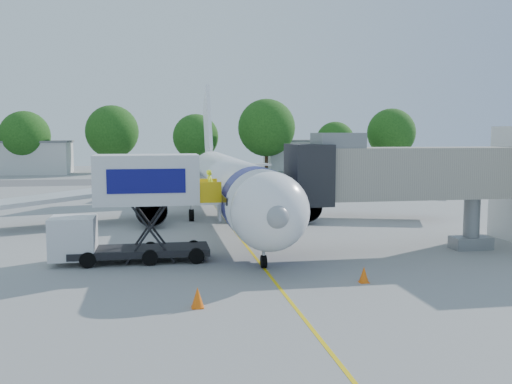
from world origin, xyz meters
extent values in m
plane|color=gray|center=(0.00, 0.00, 0.00)|extent=(160.00, 160.00, 0.00)
cube|color=yellow|center=(0.00, 0.00, 0.01)|extent=(0.15, 70.00, 0.01)
cube|color=#59595B|center=(0.00, 42.00, 0.00)|extent=(120.00, 10.00, 0.01)
cylinder|color=white|center=(0.00, 3.00, 3.00)|extent=(3.70, 28.00, 3.70)
sphere|color=white|center=(0.00, -11.00, 3.00)|extent=(3.70, 3.70, 3.70)
sphere|color=gray|center=(0.00, -12.55, 3.00)|extent=(1.10, 1.10, 1.10)
cone|color=white|center=(0.00, 20.00, 3.00)|extent=(3.70, 6.00, 3.70)
cube|color=white|center=(0.00, 21.00, 7.20)|extent=(0.35, 7.26, 8.29)
cube|color=silver|center=(9.00, 6.50, 2.30)|extent=(16.17, 9.32, 1.42)
cube|color=silver|center=(-9.00, 6.50, 2.30)|extent=(16.17, 9.32, 1.42)
cylinder|color=#999BA0|center=(5.50, 4.50, 1.30)|extent=(2.10, 3.60, 2.10)
cylinder|color=#999BA0|center=(-5.50, 4.50, 1.30)|extent=(2.10, 3.60, 2.10)
cube|color=black|center=(0.00, -11.30, 3.45)|extent=(2.60, 1.39, 0.81)
cylinder|color=navy|center=(0.00, -8.00, 3.00)|extent=(3.73, 2.00, 3.73)
cylinder|color=silver|center=(0.00, -9.50, 0.75)|extent=(0.16, 0.16, 1.50)
cylinder|color=black|center=(0.00, -9.50, 0.32)|extent=(0.25, 0.64, 0.64)
cylinder|color=black|center=(2.60, 6.00, 0.45)|extent=(0.35, 0.90, 0.90)
cylinder|color=black|center=(-2.60, 6.00, 0.45)|extent=(0.35, 0.90, 0.90)
cube|color=#A29C8A|center=(9.00, -7.00, 4.40)|extent=(13.60, 2.60, 2.80)
cube|color=black|center=(2.90, -7.00, 4.40)|extent=(2.00, 3.20, 3.20)
cube|color=slate|center=(4.50, -7.00, 6.20)|extent=(2.40, 2.40, 0.80)
cylinder|color=slate|center=(12.50, -7.00, 1.50)|extent=(0.90, 0.90, 3.00)
cube|color=slate|center=(12.50, -7.00, 0.35)|extent=(2.20, 1.20, 0.70)
cylinder|color=black|center=(11.60, -7.00, 0.35)|extent=(0.30, 0.70, 0.70)
cylinder|color=black|center=(13.40, -7.00, 0.35)|extent=(0.30, 0.70, 0.70)
cube|color=black|center=(-6.00, -7.00, 0.55)|extent=(7.00, 2.30, 0.35)
cube|color=silver|center=(-9.30, -7.00, 1.35)|extent=(2.20, 2.20, 2.10)
cube|color=black|center=(-9.30, -7.00, 1.80)|extent=(1.90, 2.10, 0.70)
cube|color=silver|center=(-5.60, -7.00, 4.25)|extent=(5.20, 2.40, 2.50)
cube|color=navy|center=(-5.60, -8.22, 4.25)|extent=(3.80, 0.04, 1.20)
cube|color=silver|center=(-2.45, -7.00, 3.05)|extent=(1.10, 2.20, 0.10)
cube|color=yellow|center=(-2.45, -8.05, 3.60)|extent=(1.10, 0.06, 1.10)
cube|color=yellow|center=(-2.45, -5.95, 3.60)|extent=(1.10, 0.06, 1.10)
cylinder|color=black|center=(-3.20, -8.05, 0.40)|extent=(0.80, 0.25, 0.80)
cylinder|color=black|center=(-3.20, -5.95, 0.40)|extent=(0.80, 0.25, 0.80)
cylinder|color=black|center=(-8.50, -8.05, 0.40)|extent=(0.80, 0.25, 0.80)
cylinder|color=black|center=(-8.50, -5.95, 0.40)|extent=(0.80, 0.25, 0.80)
imported|color=#E3FF1A|center=(-2.38, -7.00, 3.89)|extent=(0.58, 0.68, 1.59)
cube|color=silver|center=(0.77, -17.78, 0.63)|extent=(3.51, 2.68, 1.25)
cube|color=navy|center=(0.77, -17.78, 1.03)|extent=(2.23, 2.09, 0.31)
cylinder|color=black|center=(-0.15, -18.84, 0.31)|extent=(0.66, 0.44, 0.63)
cylinder|color=black|center=(-0.62, -17.68, 0.31)|extent=(0.66, 0.44, 0.63)
cylinder|color=black|center=(2.17, -17.88, 0.31)|extent=(0.66, 0.44, 0.63)
cylinder|color=black|center=(1.69, -16.72, 0.31)|extent=(0.66, 0.44, 0.63)
cone|color=orange|center=(3.87, -12.94, 0.36)|extent=(0.45, 0.45, 0.72)
cube|color=orange|center=(3.87, -12.94, 0.02)|extent=(0.41, 0.41, 0.04)
cone|color=orange|center=(-3.65, -15.33, 0.40)|extent=(0.50, 0.50, 0.80)
cube|color=orange|center=(-3.65, -15.33, 0.02)|extent=(0.46, 0.46, 0.05)
cube|color=silver|center=(-28.00, 60.00, 2.50)|extent=(18.00, 8.00, 5.00)
cube|color=slate|center=(-28.00, 60.00, 5.15)|extent=(18.40, 8.40, 0.30)
cube|color=silver|center=(22.00, 62.00, 2.50)|extent=(16.00, 7.00, 5.00)
cube|color=slate|center=(22.00, 62.00, 5.15)|extent=(16.40, 7.40, 0.30)
cylinder|color=#382314|center=(-25.50, 58.51, 1.76)|extent=(0.56, 0.56, 3.52)
sphere|color=#1A4512|center=(-25.50, 58.51, 6.06)|extent=(7.82, 7.82, 7.82)
cylinder|color=#382314|center=(-12.27, 60.34, 1.95)|extent=(0.56, 0.56, 3.90)
sphere|color=#1A4512|center=(-12.27, 60.34, 6.72)|extent=(8.67, 8.67, 8.67)
cylinder|color=#382314|center=(1.34, 58.82, 1.70)|extent=(0.56, 0.56, 3.41)
sphere|color=#1A4512|center=(1.34, 58.82, 5.86)|extent=(7.57, 7.57, 7.57)
cylinder|color=#382314|center=(12.93, 56.85, 2.14)|extent=(0.56, 0.56, 4.28)
sphere|color=#1A4512|center=(12.93, 56.85, 7.38)|extent=(9.52, 9.52, 9.52)
cylinder|color=#382314|center=(25.17, 57.99, 1.49)|extent=(0.56, 0.56, 2.98)
sphere|color=#1A4512|center=(25.17, 57.99, 5.13)|extent=(6.62, 6.62, 6.62)
cylinder|color=#382314|center=(35.62, 58.60, 1.90)|extent=(0.56, 0.56, 3.81)
sphere|color=#1A4512|center=(35.62, 58.60, 6.56)|extent=(8.47, 8.47, 8.47)
camera|label=1|loc=(-5.07, -36.44, 6.63)|focal=40.00mm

